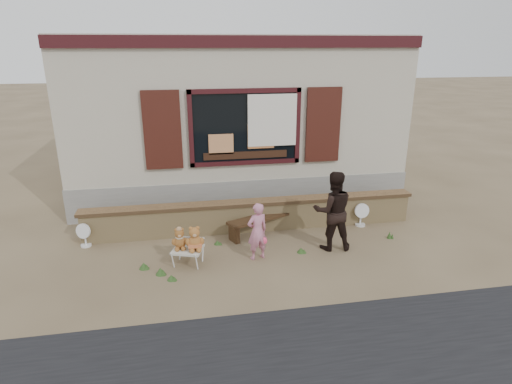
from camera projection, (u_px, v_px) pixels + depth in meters
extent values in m
plane|color=brown|center=(261.00, 250.00, 8.33)|extent=(80.00, 80.00, 0.00)
cube|color=gray|center=(231.00, 98.00, 11.72)|extent=(8.00, 5.00, 3.20)
cube|color=gray|center=(232.00, 168.00, 12.38)|extent=(8.04, 5.04, 0.80)
cube|color=black|center=(245.00, 127.00, 9.48)|extent=(2.30, 0.04, 1.50)
cube|color=#350F13|center=(245.00, 91.00, 9.20)|extent=(2.50, 0.08, 0.10)
cube|color=#350F13|center=(246.00, 162.00, 9.73)|extent=(2.50, 0.08, 0.10)
cube|color=#350F13|center=(191.00, 129.00, 9.27)|extent=(0.10, 0.08, 1.70)
cube|color=#350F13|center=(298.00, 126.00, 9.67)|extent=(0.10, 0.08, 1.70)
cube|color=black|center=(162.00, 130.00, 9.16)|extent=(0.80, 0.07, 1.70)
cube|color=black|center=(323.00, 125.00, 9.76)|extent=(0.80, 0.07, 1.70)
cube|color=white|center=(272.00, 120.00, 9.47)|extent=(1.10, 0.02, 1.15)
cube|color=#350F13|center=(244.00, 42.00, 8.90)|extent=(8.00, 0.12, 0.25)
cube|color=black|center=(246.00, 155.00, 9.66)|extent=(1.90, 0.06, 0.16)
cube|color=tan|center=(221.00, 144.00, 9.48)|extent=(0.55, 0.06, 0.45)
cube|color=#E08447|center=(261.00, 136.00, 9.58)|extent=(0.60, 0.06, 0.55)
cube|color=tan|center=(253.00, 217.00, 9.16)|extent=(7.00, 0.30, 0.60)
cube|color=brown|center=(253.00, 202.00, 9.05)|extent=(7.10, 0.36, 0.07)
cube|color=#301F11|center=(262.00, 218.00, 8.94)|extent=(1.55, 0.92, 0.06)
cube|color=#301F11|center=(234.00, 234.00, 8.65)|extent=(0.20, 0.30, 0.33)
cube|color=#301F11|center=(287.00, 220.00, 9.36)|extent=(0.20, 0.30, 0.33)
cube|color=beige|center=(188.00, 249.00, 7.71)|extent=(0.64, 0.60, 0.04)
cylinder|color=silver|center=(173.00, 262.00, 7.61)|extent=(0.03, 0.03, 0.28)
cylinder|color=silver|center=(197.00, 264.00, 7.54)|extent=(0.03, 0.03, 0.28)
cylinder|color=silver|center=(180.00, 252.00, 7.98)|extent=(0.03, 0.03, 0.28)
cylinder|color=silver|center=(203.00, 253.00, 7.92)|extent=(0.03, 0.03, 0.28)
imported|color=pink|center=(257.00, 231.00, 7.85)|extent=(0.46, 0.37, 1.10)
imported|color=black|center=(333.00, 211.00, 8.18)|extent=(0.83, 0.68, 1.57)
cylinder|color=white|center=(86.00, 245.00, 8.50)|extent=(0.21, 0.21, 0.04)
cylinder|color=white|center=(85.00, 239.00, 8.46)|extent=(0.03, 0.03, 0.26)
cylinder|color=white|center=(84.00, 230.00, 8.39)|extent=(0.31, 0.22, 0.30)
cylinder|color=silver|center=(360.00, 225.00, 9.46)|extent=(0.22, 0.22, 0.04)
cylinder|color=silver|center=(361.00, 219.00, 9.41)|extent=(0.04, 0.04, 0.28)
cylinder|color=silver|center=(361.00, 210.00, 9.35)|extent=(0.32, 0.11, 0.33)
cone|color=#2E4E1F|center=(144.00, 266.00, 7.64)|extent=(0.17, 0.17, 0.12)
cone|color=#2E4E1F|center=(160.00, 271.00, 7.44)|extent=(0.17, 0.17, 0.13)
cone|color=#2E4E1F|center=(301.00, 250.00, 8.23)|extent=(0.16, 0.16, 0.10)
cone|color=#2E4E1F|center=(171.00, 277.00, 7.27)|extent=(0.15, 0.15, 0.10)
cone|color=#2E4E1F|center=(389.00, 235.00, 8.82)|extent=(0.10, 0.10, 0.15)
cone|color=#2E4E1F|center=(217.00, 242.00, 8.57)|extent=(0.14, 0.14, 0.08)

